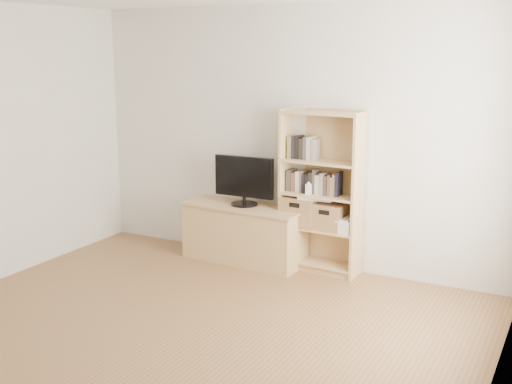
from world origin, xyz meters
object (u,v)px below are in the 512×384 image
Objects in this scene: basket_right at (329,216)px; laptop at (317,197)px; tv_stand at (244,234)px; baby_monitor at (308,190)px; bookshelf at (321,192)px; basket_left at (301,210)px; television at (244,181)px.

laptop is at bearing -179.39° from basket_right.
laptop is at bearing 9.07° from tv_stand.
bookshelf is at bearing 38.05° from baby_monitor.
baby_monitor is at bearing -36.02° from basket_left.
laptop is at bearing -3.27° from basket_left.
basket_left is (0.59, 0.10, 0.30)m from tv_stand.
basket_right is at bearing -7.44° from laptop.
television is at bearing -170.44° from bookshelf.
basket_right is 0.22m from laptop.
tv_stand is at bearing -1.84° from television.
television is at bearing -169.31° from basket_left.
television is at bearing 176.69° from baby_monitor.
television is 2.08× the size of basket_right.
basket_left is at bearing -178.81° from bookshelf.
laptop reaches higher than basket_left.
laptop reaches higher than basket_right.
television is (-0.00, 0.00, 0.57)m from tv_stand.
tv_stand is 0.95m from basket_right.
bookshelf is 0.06m from laptop.
basket_left is (0.59, 0.10, -0.26)m from television.
basket_right is at bearing 17.39° from baby_monitor.
baby_monitor is (0.71, 0.01, 0.55)m from tv_stand.
television is 0.78m from laptop.
television reaches higher than basket_right.
basket_left reaches higher than tv_stand.
tv_stand is 0.90m from laptop.
basket_left is 1.05× the size of laptop.
bookshelf reaches higher than basket_left.
basket_left is (-0.21, 0.01, -0.21)m from bookshelf.
bookshelf is (0.80, 0.09, 0.52)m from tv_stand.
television is at bearing -177.27° from tv_stand.
bookshelf reaches higher than tv_stand.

